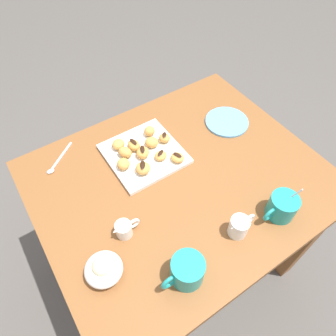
% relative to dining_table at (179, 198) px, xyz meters
% --- Properties ---
extents(ground_plane, '(8.00, 8.00, 0.00)m').
position_rel_dining_table_xyz_m(ground_plane, '(0.00, 0.00, -0.62)').
color(ground_plane, '#514C47').
extents(dining_table, '(1.01, 0.84, 0.76)m').
position_rel_dining_table_xyz_m(dining_table, '(0.00, 0.00, 0.00)').
color(dining_table, brown).
rests_on(dining_table, ground_plane).
extents(pastry_plate_square, '(0.27, 0.27, 0.02)m').
position_rel_dining_table_xyz_m(pastry_plate_square, '(0.05, -0.16, 0.15)').
color(pastry_plate_square, white).
rests_on(pastry_plate_square, dining_table).
extents(coffee_mug_teal_left, '(0.13, 0.09, 0.13)m').
position_rel_dining_table_xyz_m(coffee_mug_teal_left, '(-0.19, 0.30, 0.18)').
color(coffee_mug_teal_left, teal).
rests_on(coffee_mug_teal_left, dining_table).
extents(coffee_mug_teal_right, '(0.13, 0.10, 0.09)m').
position_rel_dining_table_xyz_m(coffee_mug_teal_right, '(0.19, 0.30, 0.19)').
color(coffee_mug_teal_right, teal).
rests_on(coffee_mug_teal_right, dining_table).
extents(cream_pitcher_white, '(0.10, 0.06, 0.07)m').
position_rel_dining_table_xyz_m(cream_pitcher_white, '(-0.03, 0.27, 0.18)').
color(cream_pitcher_white, white).
rests_on(cream_pitcher_white, dining_table).
extents(ice_cream_bowl, '(0.11, 0.11, 0.08)m').
position_rel_dining_table_xyz_m(ice_cream_bowl, '(0.38, 0.16, 0.17)').
color(ice_cream_bowl, white).
rests_on(ice_cream_bowl, dining_table).
extents(chocolate_sauce_pitcher, '(0.09, 0.05, 0.06)m').
position_rel_dining_table_xyz_m(chocolate_sauce_pitcher, '(0.27, 0.08, 0.17)').
color(chocolate_sauce_pitcher, white).
rests_on(chocolate_sauce_pitcher, dining_table).
extents(saucer_sky_left, '(0.18, 0.18, 0.01)m').
position_rel_dining_table_xyz_m(saucer_sky_left, '(-0.32, -0.13, 0.14)').
color(saucer_sky_left, '#66A8DB').
rests_on(saucer_sky_left, dining_table).
extents(loose_spoon_near_saucer, '(0.13, 0.11, 0.01)m').
position_rel_dining_table_xyz_m(loose_spoon_near_saucer, '(0.34, -0.31, 0.14)').
color(loose_spoon_near_saucer, silver).
rests_on(loose_spoon_near_saucer, dining_table).
extents(beignet_0, '(0.06, 0.06, 0.04)m').
position_rel_dining_table_xyz_m(beignet_0, '(-0.01, -0.23, 0.17)').
color(beignet_0, '#D19347').
rests_on(beignet_0, pastry_plate_square).
extents(beignet_1, '(0.07, 0.07, 0.04)m').
position_rel_dining_table_xyz_m(beignet_1, '(0.01, -0.18, 0.17)').
color(beignet_1, '#D19347').
rests_on(beignet_1, pastry_plate_square).
extents(beignet_2, '(0.07, 0.08, 0.04)m').
position_rel_dining_table_xyz_m(beignet_2, '(0.10, -0.09, 0.17)').
color(beignet_2, '#D19347').
rests_on(beignet_2, pastry_plate_square).
extents(chocolate_drizzle_2, '(0.04, 0.04, 0.00)m').
position_rel_dining_table_xyz_m(chocolate_drizzle_2, '(0.10, -0.09, 0.19)').
color(chocolate_drizzle_2, black).
rests_on(chocolate_drizzle_2, beignet_2).
extents(beignet_3, '(0.05, 0.06, 0.04)m').
position_rel_dining_table_xyz_m(beignet_3, '(0.08, -0.20, 0.17)').
color(beignet_3, '#D19347').
rests_on(beignet_3, pastry_plate_square).
extents(chocolate_drizzle_3, '(0.02, 0.04, 0.00)m').
position_rel_dining_table_xyz_m(chocolate_drizzle_3, '(0.08, -0.20, 0.19)').
color(chocolate_drizzle_3, black).
rests_on(chocolate_drizzle_3, beignet_3).
extents(beignet_4, '(0.06, 0.05, 0.03)m').
position_rel_dining_table_xyz_m(beignet_4, '(0.02, -0.11, 0.17)').
color(beignet_4, '#D19347').
rests_on(beignet_4, pastry_plate_square).
extents(chocolate_drizzle_4, '(0.04, 0.03, 0.00)m').
position_rel_dining_table_xyz_m(chocolate_drizzle_4, '(0.02, -0.11, 0.18)').
color(chocolate_drizzle_4, black).
rests_on(chocolate_drizzle_4, beignet_4).
extents(beignet_5, '(0.06, 0.06, 0.04)m').
position_rel_dining_table_xyz_m(beignet_5, '(-0.04, -0.17, 0.17)').
color(beignet_5, '#D19347').
rests_on(beignet_5, pastry_plate_square).
extents(chocolate_drizzle_5, '(0.03, 0.03, 0.00)m').
position_rel_dining_table_xyz_m(chocolate_drizzle_5, '(-0.04, -0.17, 0.19)').
color(chocolate_drizzle_5, black).
rests_on(chocolate_drizzle_5, beignet_5).
extents(beignet_6, '(0.06, 0.07, 0.04)m').
position_rel_dining_table_xyz_m(beignet_6, '(0.12, -0.19, 0.17)').
color(beignet_6, '#D19347').
rests_on(beignet_6, pastry_plate_square).
extents(beignet_7, '(0.06, 0.06, 0.03)m').
position_rel_dining_table_xyz_m(beignet_7, '(-0.03, -0.06, 0.17)').
color(beignet_7, '#D19347').
rests_on(beignet_7, pastry_plate_square).
extents(chocolate_drizzle_7, '(0.03, 0.04, 0.00)m').
position_rel_dining_table_xyz_m(chocolate_drizzle_7, '(-0.03, -0.06, 0.18)').
color(chocolate_drizzle_7, black).
rests_on(chocolate_drizzle_7, beignet_7).
extents(beignet_8, '(0.07, 0.07, 0.04)m').
position_rel_dining_table_xyz_m(beignet_8, '(0.12, -0.24, 0.17)').
color(beignet_8, '#D19347').
rests_on(beignet_8, pastry_plate_square).
extents(beignet_9, '(0.07, 0.07, 0.04)m').
position_rel_dining_table_xyz_m(beignet_9, '(0.15, -0.14, 0.17)').
color(beignet_9, '#D19347').
rests_on(beignet_9, pastry_plate_square).
extents(beignet_10, '(0.07, 0.07, 0.04)m').
position_rel_dining_table_xyz_m(beignet_10, '(0.07, -0.15, 0.17)').
color(beignet_10, '#D19347').
rests_on(beignet_10, pastry_plate_square).
extents(chocolate_drizzle_10, '(0.03, 0.04, 0.00)m').
position_rel_dining_table_xyz_m(chocolate_drizzle_10, '(0.07, -0.15, 0.19)').
color(chocolate_drizzle_10, black).
rests_on(chocolate_drizzle_10, beignet_10).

